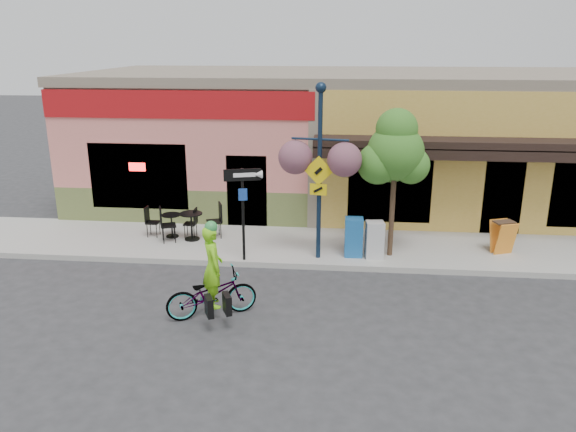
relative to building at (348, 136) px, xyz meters
The scene contains 14 objects.
ground 7.83m from the building, 90.00° to the right, with size 90.00×90.00×0.00m, color #2D2D30.
sidewalk 5.91m from the building, 90.00° to the right, with size 24.00×3.00×0.15m, color #9E9B93.
curb 7.28m from the building, 90.00° to the right, with size 24.00×0.12×0.15m, color #A8A59E.
building is the anchor object (origin of this frame).
bicycle 10.22m from the building, 106.23° to the right, with size 0.66×1.89×1.00m, color maroon.
cyclist_rider 10.15m from the building, 105.95° to the right, with size 0.63×0.41×1.73m, color #7AD916.
lamp_post 6.55m from the building, 96.57° to the right, with size 1.42×0.57×4.44m, color #112238, non-canonical shape.
one_way_sign 7.39m from the building, 110.96° to the right, with size 0.91×0.20×2.39m, color black, non-canonical shape.
cafe_set_left 7.46m from the building, 133.11° to the right, with size 1.45×0.73×0.87m, color black, non-canonical shape.
cafe_set_right 7.18m from the building, 128.36° to the right, with size 1.69×0.85×1.02m, color black, non-canonical shape.
newspaper_box_blue 6.49m from the building, 88.58° to the right, with size 0.46×0.41×1.02m, color #1A5CA1, non-canonical shape.
newspaper_box_grey 6.60m from the building, 83.84° to the right, with size 0.45×0.40×0.96m, color beige, non-canonical shape.
street_tree 6.25m from the building, 79.78° to the right, with size 1.50×1.50×3.85m, color #3D7A26, non-canonical shape.
sandwich_board 7.35m from the building, 55.06° to the right, with size 0.53×0.39×0.88m, color orange, non-canonical shape.
Camera 1 is at (-0.21, -12.55, 5.50)m, focal length 35.00 mm.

